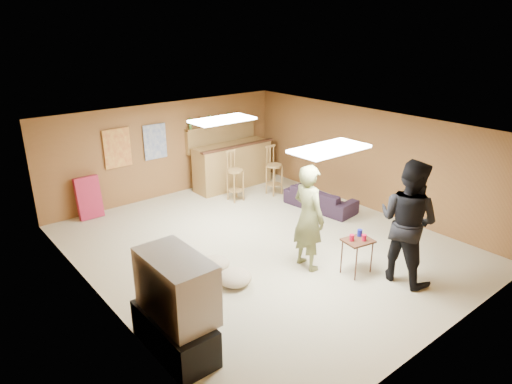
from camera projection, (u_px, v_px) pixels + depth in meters
ground at (263, 245)px, 8.51m from camera, size 7.00×7.00×0.00m
ceiling at (263, 129)px, 7.74m from camera, size 6.00×7.00×0.02m
wall_back at (167, 150)px, 10.66m from camera, size 6.00×0.02×2.20m
wall_front at (447, 266)px, 5.59m from camera, size 6.00×0.02×2.20m
wall_left at (99, 237)px, 6.34m from camera, size 0.02×7.00×2.20m
wall_right at (368, 159)px, 9.91m from camera, size 0.02×7.00×2.20m
tv_stand at (174, 333)px, 5.72m from camera, size 0.55×1.30×0.50m
dvd_box at (190, 332)px, 5.89m from camera, size 0.35×0.50×0.08m
tv_body at (176, 286)px, 5.54m from camera, size 0.60×1.10×0.80m
tv_screen at (198, 278)px, 5.72m from camera, size 0.02×0.95×0.65m
bar_counter at (233, 166)px, 11.34m from camera, size 2.00×0.60×1.10m
bar_lip at (238, 146)px, 10.97m from camera, size 2.10×0.12×0.05m
bar_shelf at (221, 125)px, 11.34m from camera, size 2.00×0.18×0.05m
bar_backing at (221, 137)px, 11.46m from camera, size 2.00×0.14×0.60m
poster_left at (117, 148)px, 9.83m from camera, size 0.60×0.03×0.85m
poster_right at (155, 142)px, 10.36m from camera, size 0.55×0.03×0.80m
folding_chair_stack at (89, 198)px, 9.56m from camera, size 0.50×0.26×0.91m
ceiling_panel_front at (330, 149)px, 6.66m from camera, size 1.20×0.60×0.04m
ceiling_panel_back at (223, 120)px, 8.62m from camera, size 1.20×0.60×0.04m
person_olive at (308, 217)px, 7.47m from camera, size 0.47×0.68×1.80m
person_black at (408, 222)px, 7.07m from camera, size 0.81×1.01×2.01m
sofa at (320, 198)px, 10.10m from camera, size 0.82×1.68×0.47m
tray_table at (357, 256)px, 7.48m from camera, size 0.52×0.45×0.60m
cup_red_near at (352, 238)px, 7.32m from camera, size 0.10×0.10×0.11m
cup_red_far at (364, 238)px, 7.33m from camera, size 0.08×0.08×0.10m
cup_blue at (360, 233)px, 7.48m from camera, size 0.09×0.09×0.11m
bar_stool_left at (235, 173)px, 10.42m from camera, size 0.52×0.52×1.32m
bar_stool_right at (274, 171)px, 10.83m from camera, size 0.48×0.48×1.16m
cushion_near_tv at (235, 278)px, 7.20m from camera, size 0.69×0.69×0.24m
cushion_mid at (215, 264)px, 7.64m from camera, size 0.60×0.60×0.21m
cushion_far at (200, 315)px, 6.30m from camera, size 0.63×0.63×0.22m
bottle_row at (215, 120)px, 11.15m from camera, size 1.48×0.08×0.26m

